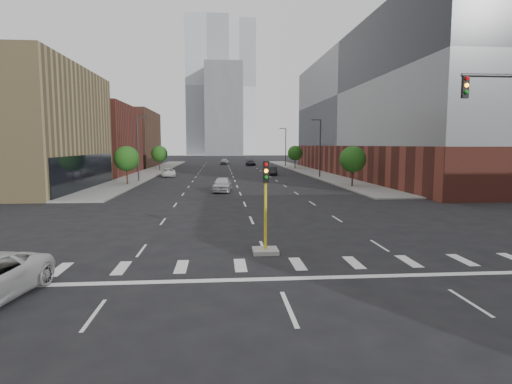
{
  "coord_description": "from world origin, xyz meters",
  "views": [
    {
      "loc": [
        -2.14,
        -10.9,
        5.15
      ],
      "look_at": [
        -0.11,
        12.99,
        2.5
      ],
      "focal_mm": 30.0,
      "sensor_mm": 36.0,
      "label": 1
    }
  ],
  "objects": [
    {
      "name": "tree_left_far",
      "position": [
        -14.0,
        75.0,
        3.39
      ],
      "size": [
        3.2,
        3.2,
        4.85
      ],
      "color": "#382619",
      "rests_on": "ground"
    },
    {
      "name": "tower_right",
      "position": [
        10.0,
        260.0,
        40.0
      ],
      "size": [
        20.0,
        20.0,
        80.0
      ],
      "primitive_type": "cube",
      "color": "#B2B7BC",
      "rests_on": "ground"
    },
    {
      "name": "median_traffic_signal",
      "position": [
        0.0,
        8.97,
        0.97
      ],
      "size": [
        1.2,
        1.2,
        4.4
      ],
      "color": "#999993",
      "rests_on": "ground"
    },
    {
      "name": "streetlight_left",
      "position": [
        -13.41,
        50.0,
        5.01
      ],
      "size": [
        1.6,
        0.22,
        9.07
      ],
      "color": "#2D2D30",
      "rests_on": "ground"
    },
    {
      "name": "streetlight_right_b",
      "position": [
        13.41,
        90.0,
        5.01
      ],
      "size": [
        1.6,
        0.22,
        9.07
      ],
      "color": "#2D2D30",
      "rests_on": "ground"
    },
    {
      "name": "sidewalk_right_far",
      "position": [
        15.0,
        74.0,
        0.07
      ],
      "size": [
        5.0,
        92.0,
        0.15
      ],
      "primitive_type": "cube",
      "color": "gray",
      "rests_on": "ground"
    },
    {
      "name": "ground",
      "position": [
        0.0,
        0.0,
        0.0
      ],
      "size": [
        400.0,
        400.0,
        0.0
      ],
      "primitive_type": "plane",
      "color": "black",
      "rests_on": "ground"
    },
    {
      "name": "car_distant",
      "position": [
        -0.88,
        101.17,
        0.8
      ],
      "size": [
        2.64,
        4.97,
        1.61
      ],
      "primitive_type": "imported",
      "rotation": [
        0.0,
        0.0,
        -0.16
      ],
      "color": "#ACADB1",
      "rests_on": "ground"
    },
    {
      "name": "car_deep_right",
      "position": [
        5.48,
        94.75,
        0.69
      ],
      "size": [
        2.44,
        4.91,
        1.37
      ],
      "primitive_type": "imported",
      "rotation": [
        0.0,
        0.0,
        0.11
      ],
      "color": "black",
      "rests_on": "ground"
    },
    {
      "name": "tree_right_far",
      "position": [
        14.0,
        80.0,
        3.39
      ],
      "size": [
        3.2,
        3.2,
        4.85
      ],
      "color": "#382619",
      "rests_on": "ground"
    },
    {
      "name": "streetlight_right_a",
      "position": [
        13.41,
        55.0,
        5.01
      ],
      "size": [
        1.6,
        0.22,
        9.07
      ],
      "color": "#2D2D30",
      "rests_on": "ground"
    },
    {
      "name": "car_far_left",
      "position": [
        -10.5,
        59.48,
        0.67
      ],
      "size": [
        2.79,
        5.06,
        1.34
      ],
      "primitive_type": "imported",
      "rotation": [
        0.0,
        0.0,
        0.12
      ],
      "color": "white",
      "rests_on": "ground"
    },
    {
      "name": "sidewalk_left_far",
      "position": [
        -15.0,
        74.0,
        0.07
      ],
      "size": [
        5.0,
        92.0,
        0.15
      ],
      "primitive_type": "cube",
      "color": "gray",
      "rests_on": "ground"
    },
    {
      "name": "tower_left",
      "position": [
        -8.0,
        220.0,
        35.0
      ],
      "size": [
        22.0,
        22.0,
        70.0
      ],
      "primitive_type": "cube",
      "color": "#B2B7BC",
      "rests_on": "ground"
    },
    {
      "name": "tree_left_near",
      "position": [
        -14.0,
        45.0,
        3.39
      ],
      "size": [
        3.2,
        3.2,
        4.85
      ],
      "color": "#382619",
      "rests_on": "ground"
    },
    {
      "name": "building_left_far_a",
      "position": [
        -27.5,
        66.0,
        6.0
      ],
      "size": [
        20.0,
        22.0,
        12.0
      ],
      "primitive_type": "cube",
      "color": "brown",
      "rests_on": "ground"
    },
    {
      "name": "tower_mid",
      "position": [
        0.0,
        200.0,
        22.0
      ],
      "size": [
        18.0,
        18.0,
        44.0
      ],
      "primitive_type": "cube",
      "color": "slate",
      "rests_on": "ground"
    },
    {
      "name": "car_mid_right",
      "position": [
        6.82,
        61.59,
        0.73
      ],
      "size": [
        1.92,
        4.57,
        1.47
      ],
      "primitive_type": "imported",
      "rotation": [
        0.0,
        0.0,
        -0.08
      ],
      "color": "black",
      "rests_on": "ground"
    },
    {
      "name": "building_left_far_b",
      "position": [
        -27.5,
        92.0,
        6.5
      ],
      "size": [
        20.0,
        24.0,
        13.0
      ],
      "primitive_type": "cube",
      "color": "brown",
      "rests_on": "ground"
    },
    {
      "name": "tree_right_near",
      "position": [
        14.0,
        40.0,
        3.39
      ],
      "size": [
        3.2,
        3.2,
        4.85
      ],
      "color": "#382619",
      "rests_on": "ground"
    },
    {
      "name": "car_near_left",
      "position": [
        -1.88,
        35.96,
        0.83
      ],
      "size": [
        2.38,
        5.05,
        1.67
      ],
      "primitive_type": "imported",
      "rotation": [
        0.0,
        0.0,
        -0.08
      ],
      "color": "silver",
      "rests_on": "ground"
    },
    {
      "name": "building_right_main",
      "position": [
        29.5,
        60.0,
        11.0
      ],
      "size": [
        24.0,
        70.0,
        22.0
      ],
      "color": "brown",
      "rests_on": "ground"
    }
  ]
}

